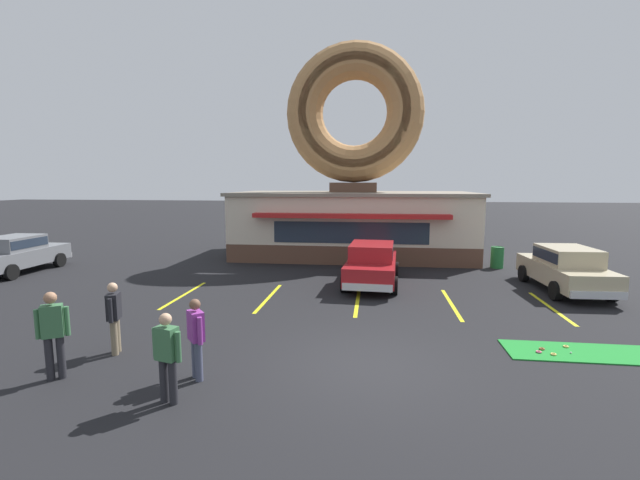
{
  "coord_description": "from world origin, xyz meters",
  "views": [
    {
      "loc": [
        0.12,
        -8.71,
        3.87
      ],
      "look_at": [
        -1.63,
        5.0,
        2.0
      ],
      "focal_mm": 24.0,
      "sensor_mm": 36.0,
      "label": 1
    }
  ],
  "objects_px": {
    "car_grey": "(16,253)",
    "pedestrian_clipboard_woman": "(196,335)",
    "pedestrian_hooded_kid": "(167,354)",
    "golf_ball": "(571,353)",
    "car_red": "(372,262)",
    "car_champagne": "(565,267)",
    "pedestrian_leather_jacket_man": "(114,315)",
    "trash_bin": "(497,257)",
    "pedestrian_blue_sweater_man": "(53,331)"
  },
  "relations": [
    {
      "from": "car_champagne",
      "to": "pedestrian_clipboard_woman",
      "type": "relative_size",
      "value": 2.84
    },
    {
      "from": "car_red",
      "to": "pedestrian_clipboard_woman",
      "type": "xyz_separation_m",
      "value": [
        -3.36,
        -8.38,
        0.03
      ]
    },
    {
      "from": "golf_ball",
      "to": "car_champagne",
      "type": "height_order",
      "value": "car_champagne"
    },
    {
      "from": "golf_ball",
      "to": "trash_bin",
      "type": "xyz_separation_m",
      "value": [
        1.11,
        10.14,
        0.45
      ]
    },
    {
      "from": "car_grey",
      "to": "pedestrian_blue_sweater_man",
      "type": "distance_m",
      "value": 12.73
    },
    {
      "from": "car_grey",
      "to": "pedestrian_clipboard_woman",
      "type": "bearing_deg",
      "value": -36.12
    },
    {
      "from": "car_grey",
      "to": "car_champagne",
      "type": "xyz_separation_m",
      "value": [
        22.03,
        -0.32,
        0.0
      ]
    },
    {
      "from": "pedestrian_leather_jacket_man",
      "to": "pedestrian_blue_sweater_man",
      "type": "bearing_deg",
      "value": -107.17
    },
    {
      "from": "pedestrian_hooded_kid",
      "to": "trash_bin",
      "type": "distance_m",
      "value": 16.12
    },
    {
      "from": "car_champagne",
      "to": "golf_ball",
      "type": "bearing_deg",
      "value": -110.97
    },
    {
      "from": "car_grey",
      "to": "car_red",
      "type": "relative_size",
      "value": 0.99
    },
    {
      "from": "pedestrian_leather_jacket_man",
      "to": "trash_bin",
      "type": "relative_size",
      "value": 1.69
    },
    {
      "from": "pedestrian_hooded_kid",
      "to": "trash_bin",
      "type": "xyz_separation_m",
      "value": [
        9.12,
        13.29,
        -0.4
      ]
    },
    {
      "from": "car_red",
      "to": "trash_bin",
      "type": "relative_size",
      "value": 4.77
    },
    {
      "from": "car_champagne",
      "to": "pedestrian_blue_sweater_man",
      "type": "bearing_deg",
      "value": -146.37
    },
    {
      "from": "car_champagne",
      "to": "pedestrian_clipboard_woman",
      "type": "height_order",
      "value": "pedestrian_clipboard_woman"
    },
    {
      "from": "pedestrian_leather_jacket_man",
      "to": "trash_bin",
      "type": "bearing_deg",
      "value": 44.97
    },
    {
      "from": "pedestrian_blue_sweater_man",
      "to": "golf_ball",
      "type": "bearing_deg",
      "value": 13.46
    },
    {
      "from": "pedestrian_clipboard_woman",
      "to": "trash_bin",
      "type": "xyz_separation_m",
      "value": [
        9.0,
        12.34,
        -0.4
      ]
    },
    {
      "from": "car_grey",
      "to": "trash_bin",
      "type": "bearing_deg",
      "value": 10.14
    },
    {
      "from": "car_champagne",
      "to": "pedestrian_blue_sweater_man",
      "type": "height_order",
      "value": "pedestrian_blue_sweater_man"
    },
    {
      "from": "car_red",
      "to": "car_grey",
      "type": "bearing_deg",
      "value": 179.08
    },
    {
      "from": "pedestrian_blue_sweater_man",
      "to": "trash_bin",
      "type": "distance_m",
      "value": 17.32
    },
    {
      "from": "pedestrian_blue_sweater_man",
      "to": "pedestrian_hooded_kid",
      "type": "bearing_deg",
      "value": -12.67
    },
    {
      "from": "car_red",
      "to": "pedestrian_blue_sweater_man",
      "type": "xyz_separation_m",
      "value": [
        -6.14,
        -8.73,
        0.12
      ]
    },
    {
      "from": "car_red",
      "to": "pedestrian_clipboard_woman",
      "type": "height_order",
      "value": "pedestrian_clipboard_woman"
    },
    {
      "from": "pedestrian_hooded_kid",
      "to": "trash_bin",
      "type": "height_order",
      "value": "pedestrian_hooded_kid"
    },
    {
      "from": "golf_ball",
      "to": "pedestrian_leather_jacket_man",
      "type": "height_order",
      "value": "pedestrian_leather_jacket_man"
    },
    {
      "from": "pedestrian_hooded_kid",
      "to": "pedestrian_leather_jacket_man",
      "type": "distance_m",
      "value": 2.96
    },
    {
      "from": "car_champagne",
      "to": "car_grey",
      "type": "bearing_deg",
      "value": 179.16
    },
    {
      "from": "car_grey",
      "to": "pedestrian_hooded_kid",
      "type": "bearing_deg",
      "value": -39.3
    },
    {
      "from": "pedestrian_leather_jacket_man",
      "to": "pedestrian_clipboard_woman",
      "type": "xyz_separation_m",
      "value": [
        2.36,
        -0.99,
        -0.01
      ]
    },
    {
      "from": "pedestrian_clipboard_woman",
      "to": "car_champagne",
      "type": "bearing_deg",
      "value": 39.07
    },
    {
      "from": "pedestrian_clipboard_woman",
      "to": "pedestrian_blue_sweater_man",
      "type": "bearing_deg",
      "value": -172.81
    },
    {
      "from": "pedestrian_leather_jacket_man",
      "to": "pedestrian_clipboard_woman",
      "type": "height_order",
      "value": "pedestrian_leather_jacket_man"
    },
    {
      "from": "pedestrian_blue_sweater_man",
      "to": "trash_bin",
      "type": "bearing_deg",
      "value": 47.14
    },
    {
      "from": "golf_ball",
      "to": "pedestrian_blue_sweater_man",
      "type": "xyz_separation_m",
      "value": [
        -10.66,
        -2.55,
        0.94
      ]
    },
    {
      "from": "golf_ball",
      "to": "trash_bin",
      "type": "distance_m",
      "value": 10.21
    },
    {
      "from": "pedestrian_clipboard_woman",
      "to": "trash_bin",
      "type": "height_order",
      "value": "pedestrian_clipboard_woman"
    },
    {
      "from": "car_grey",
      "to": "trash_bin",
      "type": "xyz_separation_m",
      "value": [
        20.81,
        3.72,
        -0.37
      ]
    },
    {
      "from": "trash_bin",
      "to": "car_grey",
      "type": "bearing_deg",
      "value": -169.86
    },
    {
      "from": "golf_ball",
      "to": "car_red",
      "type": "relative_size",
      "value": 0.01
    },
    {
      "from": "car_grey",
      "to": "pedestrian_clipboard_woman",
      "type": "height_order",
      "value": "pedestrian_clipboard_woman"
    },
    {
      "from": "pedestrian_hooded_kid",
      "to": "pedestrian_leather_jacket_man",
      "type": "height_order",
      "value": "pedestrian_leather_jacket_man"
    },
    {
      "from": "car_red",
      "to": "car_champagne",
      "type": "distance_m",
      "value": 6.87
    },
    {
      "from": "golf_ball",
      "to": "pedestrian_blue_sweater_man",
      "type": "distance_m",
      "value": 11.0
    },
    {
      "from": "golf_ball",
      "to": "car_champagne",
      "type": "bearing_deg",
      "value": 69.03
    },
    {
      "from": "pedestrian_blue_sweater_man",
      "to": "pedestrian_clipboard_woman",
      "type": "height_order",
      "value": "pedestrian_blue_sweater_man"
    },
    {
      "from": "pedestrian_blue_sweater_man",
      "to": "pedestrian_leather_jacket_man",
      "type": "xyz_separation_m",
      "value": [
        0.41,
        1.34,
        -0.08
      ]
    },
    {
      "from": "car_red",
      "to": "pedestrian_clipboard_woman",
      "type": "bearing_deg",
      "value": -111.84
    }
  ]
}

